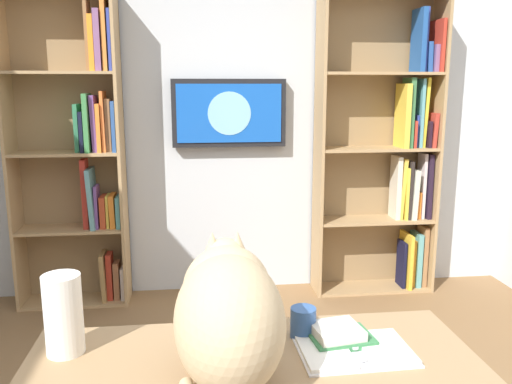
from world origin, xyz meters
TOP-DOWN VIEW (x-y plane):
  - wall_back at (0.00, -2.23)m, footprint 4.52×0.06m
  - bookshelf_left at (-1.23, -2.06)m, footprint 0.90×0.28m
  - bookshelf_right at (1.02, -2.06)m, footprint 0.76×0.28m
  - wall_mounted_tv at (-0.02, -2.15)m, footprint 0.82×0.07m
  - cat at (0.15, 0.37)m, footprint 0.29×0.60m
  - open_binder at (-0.23, 0.31)m, footprint 0.34×0.23m
  - paper_towel_roll at (0.62, 0.21)m, footprint 0.11×0.11m
  - coffee_mug at (-0.10, 0.19)m, footprint 0.08×0.08m
  - desk_book_stack at (-0.20, 0.25)m, footprint 0.20×0.16m

SIDE VIEW (x-z plane):
  - open_binder at x=-0.23m, z-range 0.78..0.80m
  - desk_book_stack at x=-0.20m, z-range 0.78..0.83m
  - coffee_mug at x=-0.10m, z-range 0.78..0.88m
  - paper_towel_roll at x=0.62m, z-range 0.78..1.02m
  - cat at x=0.15m, z-range 0.78..1.14m
  - bookshelf_left at x=-1.23m, z-range -0.04..2.15m
  - bookshelf_right at x=1.02m, z-range 0.01..2.20m
  - wall_back at x=0.00m, z-range 0.00..2.70m
  - wall_mounted_tv at x=-0.02m, z-range 1.11..1.60m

